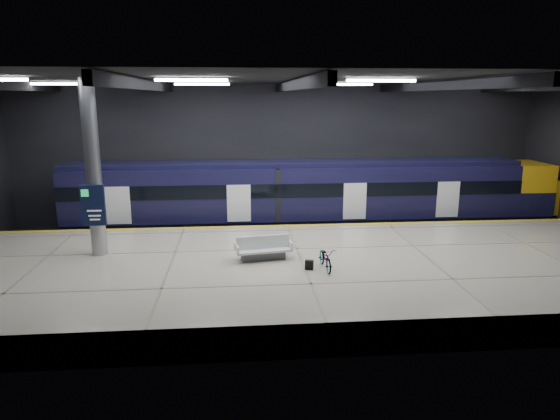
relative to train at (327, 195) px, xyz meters
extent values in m
plane|color=black|center=(-2.44, -5.50, -2.06)|extent=(30.00, 30.00, 0.00)
cube|color=black|center=(-2.44, 2.50, 1.94)|extent=(30.00, 0.10, 8.00)
cube|color=black|center=(-2.44, -13.50, 1.94)|extent=(30.00, 0.10, 8.00)
cube|color=black|center=(-2.44, -5.50, 5.94)|extent=(30.00, 16.00, 0.10)
cube|color=black|center=(-8.44, -5.50, 5.69)|extent=(0.25, 16.00, 0.40)
cube|color=black|center=(-2.44, -5.50, 5.69)|extent=(0.25, 16.00, 0.40)
cube|color=black|center=(3.56, -5.50, 5.69)|extent=(0.25, 16.00, 0.40)
cube|color=white|center=(-6.44, -7.50, 5.82)|extent=(2.60, 0.18, 0.10)
cube|color=white|center=(0.56, -7.50, 5.82)|extent=(2.60, 0.18, 0.10)
cube|color=white|center=(7.56, -7.50, 5.82)|extent=(2.60, 0.18, 0.10)
cube|color=white|center=(-13.44, -1.50, 5.82)|extent=(2.60, 0.18, 0.10)
cube|color=white|center=(-6.44, -1.50, 5.82)|extent=(2.60, 0.18, 0.10)
cube|color=white|center=(0.56, -1.50, 5.82)|extent=(2.60, 0.18, 0.10)
cube|color=white|center=(7.56, -1.50, 5.82)|extent=(2.60, 0.18, 0.10)
cube|color=#BBB39E|center=(-2.44, -8.00, -1.51)|extent=(30.00, 11.00, 1.10)
cube|color=gold|center=(-2.44, -2.75, -0.95)|extent=(30.00, 0.40, 0.01)
cube|color=gray|center=(-2.44, -0.72, -1.98)|extent=(30.00, 0.08, 0.16)
cube|color=gray|center=(-2.44, 0.72, -1.98)|extent=(30.00, 0.08, 0.16)
cube|color=black|center=(-1.80, 0.00, -1.51)|extent=(24.00, 2.58, 0.80)
cube|color=black|center=(-1.80, 0.00, 0.27)|extent=(24.00, 2.80, 2.75)
cube|color=black|center=(-1.80, 0.00, 1.76)|extent=(24.00, 2.30, 0.24)
cube|color=black|center=(-1.80, -1.41, 0.54)|extent=(24.00, 0.04, 0.70)
cube|color=white|center=(1.20, -1.41, -0.06)|extent=(1.20, 0.05, 1.90)
cube|color=yellow|center=(11.20, 0.00, 0.27)|extent=(2.00, 2.80, 2.75)
cube|color=black|center=(11.50, 0.00, 0.44)|extent=(1.60, 2.38, 0.80)
cube|color=#595B60|center=(-3.92, -7.74, -0.80)|extent=(1.74, 0.79, 0.32)
cube|color=white|center=(-3.92, -7.74, -0.56)|extent=(2.22, 1.22, 0.08)
cube|color=white|center=(-3.92, -7.74, -0.27)|extent=(2.09, 0.43, 0.53)
cube|color=white|center=(-4.95, -7.91, -0.43)|extent=(0.21, 0.89, 0.32)
cube|color=white|center=(-2.88, -7.57, -0.43)|extent=(0.21, 0.89, 0.32)
imported|color=#99999E|center=(-1.69, -9.08, -0.53)|extent=(0.67, 1.65, 0.85)
cube|color=black|center=(-2.29, -9.08, -0.78)|extent=(0.34, 0.27, 0.35)
cylinder|color=#9EA0A5|center=(-10.44, -6.50, 2.49)|extent=(0.60, 0.60, 6.90)
cube|color=black|center=(-10.44, -6.92, 1.14)|extent=(0.90, 0.12, 1.60)
camera|label=1|loc=(-4.90, -26.28, 5.25)|focal=32.00mm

